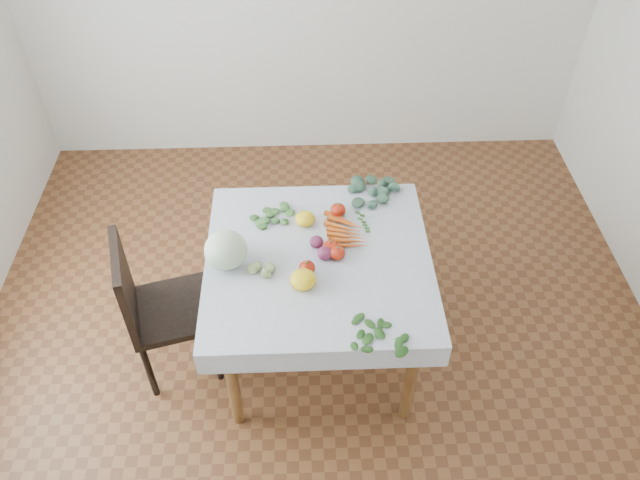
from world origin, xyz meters
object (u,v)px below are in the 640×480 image
at_px(table, 319,272).
at_px(heirloom_back, 305,219).
at_px(carrot_bunch, 345,232).
at_px(chair, 152,304).
at_px(cabbage, 226,250).

height_order(table, heirloom_back, heirloom_back).
distance_m(heirloom_back, carrot_bunch, 0.22).
relative_size(chair, carrot_bunch, 3.22).
xyz_separation_m(table, heirloom_back, (-0.06, 0.25, 0.14)).
bearing_deg(carrot_bunch, cabbage, -162.63).
bearing_deg(cabbage, carrot_bunch, 17.37).
relative_size(chair, heirloom_back, 8.74).
bearing_deg(chair, carrot_bunch, 13.39).
distance_m(table, heirloom_back, 0.30).
bearing_deg(table, cabbage, -177.77).
xyz_separation_m(chair, heirloom_back, (0.79, 0.32, 0.27)).
bearing_deg(heirloom_back, cabbage, -145.10).
relative_size(cabbage, carrot_bunch, 0.73).
height_order(chair, cabbage, cabbage).
xyz_separation_m(table, cabbage, (-0.45, -0.02, 0.20)).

